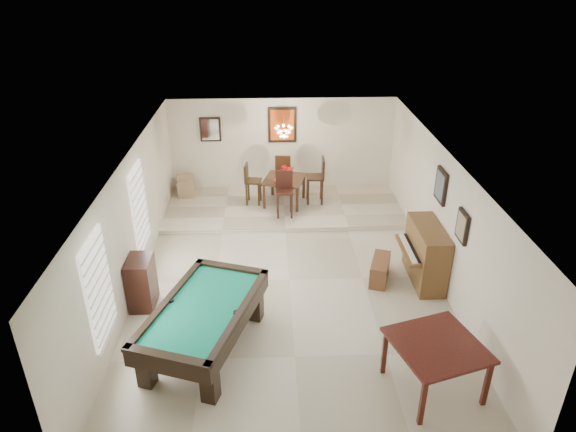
{
  "coord_description": "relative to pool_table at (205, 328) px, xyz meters",
  "views": [
    {
      "loc": [
        -0.37,
        -8.7,
        5.86
      ],
      "look_at": [
        0.0,
        0.6,
        1.15
      ],
      "focal_mm": 32.0,
      "sensor_mm": 36.0,
      "label": 1
    }
  ],
  "objects": [
    {
      "name": "piano_bench",
      "position": [
        3.3,
        1.92,
        -0.19
      ],
      "size": [
        0.57,
        0.89,
        0.46
      ],
      "primitive_type": "cube",
      "rotation": [
        0.0,
        0.0,
        -0.32
      ],
      "color": "brown",
      "rests_on": "ground_plane"
    },
    {
      "name": "upright_piano",
      "position": [
        4.05,
        1.9,
        0.17
      ],
      "size": [
        0.8,
        1.42,
        1.18
      ],
      "primitive_type": null,
      "color": "brown",
      "rests_on": "ground_plane"
    },
    {
      "name": "wall_front",
      "position": [
        1.47,
        -2.52,
        0.88
      ],
      "size": [
        6.0,
        0.04,
        2.6
      ],
      "primitive_type": "cube",
      "color": "silver",
      "rests_on": "ground_plane"
    },
    {
      "name": "ground_plane",
      "position": [
        1.47,
        1.98,
        -0.43
      ],
      "size": [
        6.0,
        9.0,
        0.02
      ],
      "primitive_type": "cube",
      "color": "beige"
    },
    {
      "name": "dining_table",
      "position": [
        1.48,
        5.38,
        0.11
      ],
      "size": [
        1.2,
        1.2,
        0.81
      ],
      "primitive_type": null,
      "rotation": [
        0.0,
        0.0,
        -0.26
      ],
      "color": "black",
      "rests_on": "dining_step"
    },
    {
      "name": "apothecary_chest",
      "position": [
        -1.29,
        1.27,
        0.07
      ],
      "size": [
        0.44,
        0.66,
        0.99
      ],
      "primitive_type": "cube",
      "color": "black",
      "rests_on": "ground_plane"
    },
    {
      "name": "dining_chair_east",
      "position": [
        2.27,
        5.41,
        0.3
      ],
      "size": [
        0.46,
        0.46,
        1.21
      ],
      "primitive_type": null,
      "rotation": [
        0.0,
        0.0,
        -1.6
      ],
      "color": "black",
      "rests_on": "dining_step"
    },
    {
      "name": "ceiling",
      "position": [
        1.47,
        1.98,
        2.18
      ],
      "size": [
        6.0,
        9.0,
        0.04
      ],
      "primitive_type": "cube",
      "color": "white",
      "rests_on": "wall_back"
    },
    {
      "name": "dining_chair_west",
      "position": [
        0.69,
        5.41,
        0.23
      ],
      "size": [
        0.44,
        0.44,
        1.06
      ],
      "primitive_type": null,
      "rotation": [
        0.0,
        0.0,
        1.44
      ],
      "color": "black",
      "rests_on": "dining_step"
    },
    {
      "name": "dining_step",
      "position": [
        1.47,
        5.23,
        -0.36
      ],
      "size": [
        6.0,
        2.5,
        0.12
      ],
      "primitive_type": "cube",
      "color": "beige",
      "rests_on": "ground_plane"
    },
    {
      "name": "right_picture_lower",
      "position": [
        4.43,
        0.98,
        1.28
      ],
      "size": [
        0.06,
        0.45,
        0.55
      ],
      "primitive_type": "cube",
      "color": "gray",
      "rests_on": "wall_right"
    },
    {
      "name": "pool_table",
      "position": [
        0.0,
        0.0,
        0.0
      ],
      "size": [
        2.1,
        2.82,
        0.84
      ],
      "primitive_type": null,
      "rotation": [
        0.0,
        0.0,
        -0.33
      ],
      "color": "black",
      "rests_on": "ground_plane"
    },
    {
      "name": "dining_chair_north",
      "position": [
        1.48,
        6.13,
        0.25
      ],
      "size": [
        0.44,
        0.44,
        1.09
      ],
      "primitive_type": null,
      "rotation": [
        0.0,
        0.0,
        3.04
      ],
      "color": "black",
      "rests_on": "dining_step"
    },
    {
      "name": "back_painting",
      "position": [
        1.47,
        6.44,
        1.48
      ],
      "size": [
        0.75,
        0.06,
        0.95
      ],
      "primitive_type": "cube",
      "color": "#D84C14",
      "rests_on": "wall_back"
    },
    {
      "name": "corner_bench",
      "position": [
        -1.14,
        6.01,
        -0.06
      ],
      "size": [
        0.51,
        0.6,
        0.49
      ],
      "primitive_type": "cube",
      "rotation": [
        0.0,
        0.0,
        0.15
      ],
      "color": "#9E8056",
      "rests_on": "dining_step"
    },
    {
      "name": "wall_back",
      "position": [
        1.47,
        6.48,
        0.88
      ],
      "size": [
        6.0,
        0.04,
        2.6
      ],
      "primitive_type": "cube",
      "color": "silver",
      "rests_on": "ground_plane"
    },
    {
      "name": "right_picture_upper",
      "position": [
        4.43,
        2.28,
        1.48
      ],
      "size": [
        0.06,
        0.55,
        0.65
      ],
      "primitive_type": "cube",
      "color": "slate",
      "rests_on": "wall_right"
    },
    {
      "name": "dining_chair_south",
      "position": [
        1.46,
        4.67,
        0.26
      ],
      "size": [
        0.42,
        0.42,
        1.12
      ],
      "primitive_type": null,
      "rotation": [
        0.0,
        0.0,
        0.01
      ],
      "color": "black",
      "rests_on": "dining_step"
    },
    {
      "name": "window_left_rear",
      "position": [
        -1.5,
        2.58,
        0.98
      ],
      "size": [
        0.06,
        1.0,
        1.7
      ],
      "primitive_type": "cube",
      "color": "white",
      "rests_on": "wall_left"
    },
    {
      "name": "square_table",
      "position": [
        3.5,
        -1.02,
        0.0
      ],
      "size": [
        1.53,
        1.53,
        0.85
      ],
      "primitive_type": null,
      "rotation": [
        0.0,
        0.0,
        0.3
      ],
      "color": "#38120E",
      "rests_on": "ground_plane"
    },
    {
      "name": "back_mirror",
      "position": [
        -0.43,
        6.44,
        1.38
      ],
      "size": [
        0.55,
        0.06,
        0.65
      ],
      "primitive_type": "cube",
      "color": "white",
      "rests_on": "wall_back"
    },
    {
      "name": "chandelier",
      "position": [
        1.47,
        5.18,
        1.78
      ],
      "size": [
        0.44,
        0.44,
        0.6
      ],
      "primitive_type": null,
      "color": "#FFE5B2",
      "rests_on": "ceiling"
    },
    {
      "name": "flower_vase",
      "position": [
        1.48,
        5.38,
        0.63
      ],
      "size": [
        0.18,
        0.18,
        0.24
      ],
      "primitive_type": null,
      "rotation": [
        0.0,
        0.0,
        0.3
      ],
      "color": "#A50E0E",
      "rests_on": "dining_table"
    },
    {
      "name": "wall_left",
      "position": [
        -1.53,
        1.98,
        0.88
      ],
      "size": [
        0.04,
        9.0,
        2.6
      ],
      "primitive_type": "cube",
      "color": "silver",
      "rests_on": "ground_plane"
    },
    {
      "name": "wall_right",
      "position": [
        4.47,
        1.98,
        0.88
      ],
      "size": [
        0.04,
        9.0,
        2.6
      ],
      "primitive_type": "cube",
      "color": "silver",
      "rests_on": "ground_plane"
    },
    {
      "name": "window_left_front",
      "position": [
        -1.5,
        -0.22,
        0.98
      ],
      "size": [
        0.06,
        1.0,
        1.7
      ],
      "primitive_type": "cube",
      "color": "white",
      "rests_on": "wall_left"
    }
  ]
}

